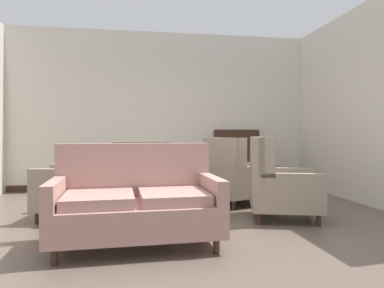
{
  "coord_description": "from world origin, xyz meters",
  "views": [
    {
      "loc": [
        -0.57,
        -4.06,
        1.08
      ],
      "look_at": [
        0.24,
        0.85,
        0.94
      ],
      "focal_mm": 33.29,
      "sensor_mm": 36.0,
      "label": 1
    }
  ],
  "objects_px": {
    "armchair_near_sideboard": "(278,185)",
    "sideboard": "(239,163)",
    "armchair_near_window": "(138,176)",
    "side_table": "(229,175)",
    "settee": "(136,203)",
    "coffee_table": "(166,184)",
    "armchair_foreground_right": "(81,186)",
    "armchair_far_left": "(235,177)",
    "porcelain_vase": "(170,165)"
  },
  "relations": [
    {
      "from": "armchair_near_sideboard",
      "to": "sideboard",
      "type": "bearing_deg",
      "value": 9.84
    },
    {
      "from": "coffee_table",
      "to": "sideboard",
      "type": "bearing_deg",
      "value": 53.16
    },
    {
      "from": "side_table",
      "to": "armchair_near_sideboard",
      "type": "bearing_deg",
      "value": -73.89
    },
    {
      "from": "porcelain_vase",
      "to": "armchair_far_left",
      "type": "distance_m",
      "value": 1.3
    },
    {
      "from": "coffee_table",
      "to": "settee",
      "type": "distance_m",
      "value": 1.16
    },
    {
      "from": "armchair_near_window",
      "to": "sideboard",
      "type": "xyz_separation_m",
      "value": [
        2.01,
        1.11,
        0.09
      ]
    },
    {
      "from": "armchair_foreground_right",
      "to": "sideboard",
      "type": "bearing_deg",
      "value": 136.18
    },
    {
      "from": "coffee_table",
      "to": "armchair_near_sideboard",
      "type": "height_order",
      "value": "armchair_near_sideboard"
    },
    {
      "from": "sideboard",
      "to": "porcelain_vase",
      "type": "bearing_deg",
      "value": -125.68
    },
    {
      "from": "armchair_near_sideboard",
      "to": "side_table",
      "type": "bearing_deg",
      "value": 31.94
    },
    {
      "from": "settee",
      "to": "side_table",
      "type": "height_order",
      "value": "settee"
    },
    {
      "from": "armchair_near_window",
      "to": "sideboard",
      "type": "bearing_deg",
      "value": -159.75
    },
    {
      "from": "armchair_near_window",
      "to": "sideboard",
      "type": "distance_m",
      "value": 2.3
    },
    {
      "from": "armchair_near_sideboard",
      "to": "armchair_far_left",
      "type": "bearing_deg",
      "value": 31.48
    },
    {
      "from": "coffee_table",
      "to": "armchair_foreground_right",
      "type": "bearing_deg",
      "value": 172.13
    },
    {
      "from": "coffee_table",
      "to": "armchair_foreground_right",
      "type": "xyz_separation_m",
      "value": [
        -1.09,
        0.15,
        -0.02
      ]
    },
    {
      "from": "armchair_near_window",
      "to": "armchair_near_sideboard",
      "type": "bearing_deg",
      "value": 131.66
    },
    {
      "from": "armchair_near_window",
      "to": "armchair_far_left",
      "type": "bearing_deg",
      "value": 153.94
    },
    {
      "from": "coffee_table",
      "to": "armchair_far_left",
      "type": "relative_size",
      "value": 0.79
    },
    {
      "from": "armchair_near_window",
      "to": "armchair_foreground_right",
      "type": "bearing_deg",
      "value": 43.6
    },
    {
      "from": "porcelain_vase",
      "to": "armchair_near_sideboard",
      "type": "xyz_separation_m",
      "value": [
        1.35,
        -0.3,
        -0.24
      ]
    },
    {
      "from": "sideboard",
      "to": "settee",
      "type": "bearing_deg",
      "value": -121.72
    },
    {
      "from": "settee",
      "to": "armchair_foreground_right",
      "type": "distance_m",
      "value": 1.43
    },
    {
      "from": "armchair_foreground_right",
      "to": "side_table",
      "type": "bearing_deg",
      "value": 116.43
    },
    {
      "from": "settee",
      "to": "armchair_foreground_right",
      "type": "relative_size",
      "value": 1.64
    },
    {
      "from": "armchair_foreground_right",
      "to": "armchair_near_window",
      "type": "distance_m",
      "value": 1.23
    },
    {
      "from": "side_table",
      "to": "sideboard",
      "type": "height_order",
      "value": "sideboard"
    },
    {
      "from": "side_table",
      "to": "sideboard",
      "type": "distance_m",
      "value": 1.53
    },
    {
      "from": "porcelain_vase",
      "to": "settee",
      "type": "height_order",
      "value": "settee"
    },
    {
      "from": "coffee_table",
      "to": "armchair_near_window",
      "type": "height_order",
      "value": "armchair_near_window"
    },
    {
      "from": "porcelain_vase",
      "to": "armchair_far_left",
      "type": "xyz_separation_m",
      "value": [
        1.07,
        0.68,
        -0.25
      ]
    },
    {
      "from": "coffee_table",
      "to": "armchair_foreground_right",
      "type": "relative_size",
      "value": 0.88
    },
    {
      "from": "armchair_foreground_right",
      "to": "armchair_near_sideboard",
      "type": "distance_m",
      "value": 2.53
    },
    {
      "from": "side_table",
      "to": "sideboard",
      "type": "relative_size",
      "value": 0.62
    },
    {
      "from": "coffee_table",
      "to": "side_table",
      "type": "relative_size",
      "value": 1.19
    },
    {
      "from": "settee",
      "to": "armchair_far_left",
      "type": "relative_size",
      "value": 1.47
    },
    {
      "from": "armchair_far_left",
      "to": "armchair_near_window",
      "type": "height_order",
      "value": "armchair_far_left"
    },
    {
      "from": "armchair_near_sideboard",
      "to": "sideboard",
      "type": "distance_m",
      "value": 2.57
    },
    {
      "from": "settee",
      "to": "side_table",
      "type": "distance_m",
      "value": 2.41
    },
    {
      "from": "porcelain_vase",
      "to": "armchair_near_window",
      "type": "relative_size",
      "value": 0.35
    },
    {
      "from": "armchair_far_left",
      "to": "sideboard",
      "type": "relative_size",
      "value": 0.94
    },
    {
      "from": "side_table",
      "to": "settee",
      "type": "bearing_deg",
      "value": -127.25
    },
    {
      "from": "armchair_foreground_right",
      "to": "side_table",
      "type": "height_order",
      "value": "armchair_foreground_right"
    },
    {
      "from": "side_table",
      "to": "armchair_foreground_right",
      "type": "bearing_deg",
      "value": -162.69
    },
    {
      "from": "coffee_table",
      "to": "porcelain_vase",
      "type": "relative_size",
      "value": 2.53
    },
    {
      "from": "armchair_near_window",
      "to": "coffee_table",
      "type": "bearing_deg",
      "value": 97.94
    },
    {
      "from": "coffee_table",
      "to": "armchair_near_sideboard",
      "type": "distance_m",
      "value": 1.44
    },
    {
      "from": "armchair_near_window",
      "to": "side_table",
      "type": "distance_m",
      "value": 1.44
    },
    {
      "from": "armchair_near_window",
      "to": "porcelain_vase",
      "type": "bearing_deg",
      "value": 100.14
    },
    {
      "from": "coffee_table",
      "to": "porcelain_vase",
      "type": "height_order",
      "value": "porcelain_vase"
    }
  ]
}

